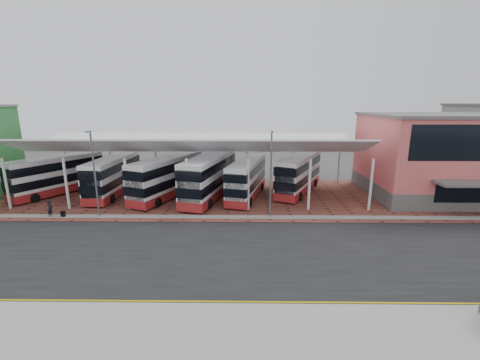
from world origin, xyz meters
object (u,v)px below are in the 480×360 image
at_px(bus_0, 57,175).
at_px(bus_4, 247,179).
at_px(bus_1, 113,176).
at_px(bus_2, 167,177).
at_px(terminal, 453,155).
at_px(pedestrian, 50,209).
at_px(bus_5, 299,174).
at_px(bus_3, 210,177).

bearing_deg(bus_0, bus_4, 27.02).
xyz_separation_m(bus_1, bus_4, (15.32, -0.87, -0.09)).
distance_m(bus_0, bus_2, 13.13).
relative_size(terminal, pedestrian, 10.99).
bearing_deg(bus_1, terminal, 2.86).
height_order(terminal, pedestrian, terminal).
distance_m(terminal, bus_4, 23.27).
relative_size(bus_5, pedestrian, 6.34).
height_order(terminal, bus_4, terminal).
height_order(bus_0, pedestrian, bus_0).
xyz_separation_m(bus_3, bus_4, (4.13, 0.36, -0.30)).
distance_m(bus_2, bus_5, 15.25).
height_order(terminal, bus_5, terminal).
distance_m(bus_4, pedestrian, 19.56).
xyz_separation_m(bus_0, pedestrian, (3.69, -7.97, -1.32)).
distance_m(bus_0, bus_5, 28.17).
height_order(bus_1, bus_3, bus_3).
relative_size(terminal, bus_4, 1.78).
relative_size(bus_3, bus_5, 1.11).
bearing_deg(bus_5, bus_4, -134.83).
bearing_deg(pedestrian, bus_4, -74.64).
relative_size(bus_0, bus_3, 0.88).
relative_size(terminal, bus_3, 1.56).
bearing_deg(pedestrian, bus_0, 19.78).
relative_size(bus_0, bus_4, 1.00).
bearing_deg(bus_3, bus_2, -169.49).
bearing_deg(bus_3, bus_0, -170.77).
bearing_deg(bus_3, terminal, 17.12).
xyz_separation_m(bus_1, bus_2, (6.40, -0.93, 0.09)).
relative_size(bus_2, pedestrian, 6.59).
height_order(bus_0, bus_3, bus_3).
height_order(bus_1, pedestrian, bus_1).
bearing_deg(bus_2, bus_0, -162.93).
height_order(bus_1, bus_4, bus_1).
bearing_deg(bus_0, bus_5, 32.07).
xyz_separation_m(bus_0, bus_1, (6.67, -0.29, -0.01)).
relative_size(bus_4, pedestrian, 6.16).
bearing_deg(terminal, bus_3, -176.97).
bearing_deg(bus_1, bus_5, 5.97).
bearing_deg(bus_1, bus_2, -5.74).
distance_m(terminal, bus_1, 38.50).
bearing_deg(bus_3, pedestrian, -141.41).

